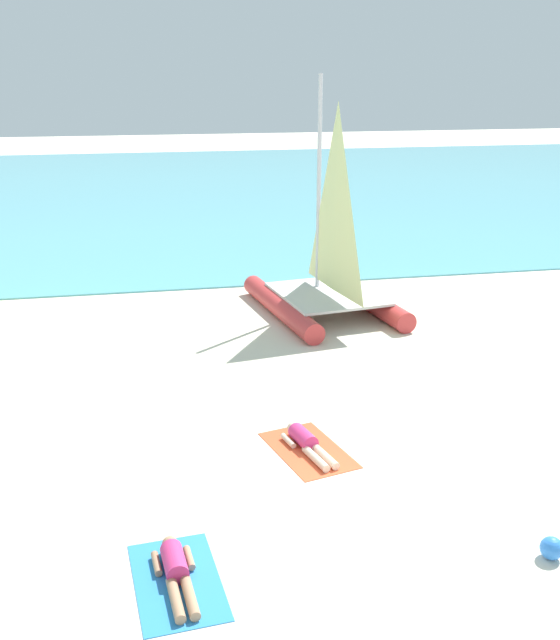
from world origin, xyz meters
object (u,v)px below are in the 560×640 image
at_px(towel_left, 177,581).
at_px(beach_ball, 552,548).
at_px(sunbather_left, 176,570).
at_px(towel_middle, 308,450).
at_px(sailboat_red, 326,281).
at_px(sunbather_middle, 307,442).

bearing_deg(towel_left, beach_ball, -5.75).
distance_m(towel_left, beach_ball, 5.08).
distance_m(sunbather_left, towel_middle, 3.97).
xyz_separation_m(sunbather_left, beach_ball, (5.05, -0.57, 0.03)).
bearing_deg(towel_left, sailboat_red, 65.81).
bearing_deg(sunbather_middle, sailboat_red, 59.00).
distance_m(sailboat_red, towel_middle, 7.91).
bearing_deg(towel_left, towel_middle, 51.36).
xyz_separation_m(towel_left, sunbather_middle, (2.49, 3.20, 0.13)).
distance_m(towel_left, sunbather_left, 0.14).
distance_m(sailboat_red, beach_ball, 11.20).
xyz_separation_m(sunbather_left, towel_middle, (2.51, 3.07, -0.13)).
xyz_separation_m(towel_middle, sunbather_middle, (-0.02, 0.06, 0.13)).
bearing_deg(sunbather_left, beach_ball, -11.60).
xyz_separation_m(sailboat_red, towel_middle, (-2.28, -7.52, -0.93)).
bearing_deg(sunbather_left, sunbather_middle, 46.35).
relative_size(towel_left, sunbather_middle, 1.22).
relative_size(towel_left, sunbather_left, 1.21).
xyz_separation_m(towel_left, towel_middle, (2.51, 3.14, 0.00)).
height_order(sunbather_left, sunbather_middle, same).
height_order(sailboat_red, towel_left, sailboat_red).
relative_size(sunbather_left, beach_ball, 4.90).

